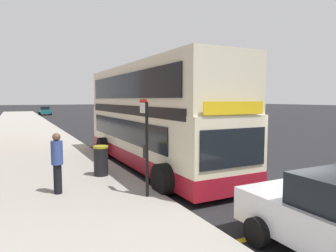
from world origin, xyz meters
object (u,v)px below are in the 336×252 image
object	(u,v)px
parked_car_teal_kerbside	(45,111)
litter_bin	(101,161)
pedestrian_waiting_near_sign	(57,161)
double_decker_bus	(152,119)
bus_stop_sign	(146,140)

from	to	relation	value
parked_car_teal_kerbside	litter_bin	bearing A→B (deg)	-89.96
litter_bin	pedestrian_waiting_near_sign	bearing A→B (deg)	-137.61
double_decker_bus	bus_stop_sign	size ratio (longest dim) A/B	3.97
double_decker_bus	litter_bin	bearing A→B (deg)	-154.99
double_decker_bus	parked_car_teal_kerbside	xyz separation A→B (m)	(-0.32, 48.40, -1.27)
bus_stop_sign	litter_bin	world-z (taller)	bus_stop_sign
bus_stop_sign	parked_car_teal_kerbside	xyz separation A→B (m)	(1.74, 52.58, -0.98)
parked_car_teal_kerbside	litter_bin	world-z (taller)	parked_car_teal_kerbside
bus_stop_sign	parked_car_teal_kerbside	size ratio (longest dim) A/B	0.67
double_decker_bus	bus_stop_sign	distance (m)	4.67
parked_car_teal_kerbside	litter_bin	size ratio (longest dim) A/B	3.79
pedestrian_waiting_near_sign	litter_bin	world-z (taller)	pedestrian_waiting_near_sign
litter_bin	double_decker_bus	bearing A→B (deg)	25.01
double_decker_bus	parked_car_teal_kerbside	world-z (taller)	double_decker_bus
double_decker_bus	parked_car_teal_kerbside	bearing A→B (deg)	90.38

